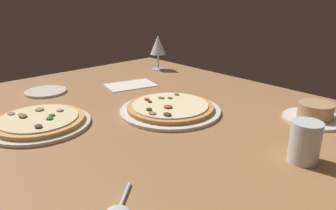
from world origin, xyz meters
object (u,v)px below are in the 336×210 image
Objects in this scene: pizza_side at (39,122)px; water_glass at (305,144)px; spoon at (120,206)px; paper_menu at (131,85)px; side_plate at (46,92)px; wine_glass_far at (158,46)px; ramekin_on_saucer at (315,113)px; pizza_main at (170,108)px.

water_glass reaches higher than pizza_side.
water_glass is at bearing 70.96° from spoon.
water_glass is 1.05× the size of spoon.
spoon reaches higher than paper_menu.
side_plate is at bearing -100.42° from paper_menu.
pizza_side is 3.17× the size of spoon.
wine_glass_far reaches higher than pizza_side.
spoon is (-4.77, -66.09, -1.62)cm from ramekin_on_saucer.
paper_menu is (-16.13, 43.60, -1.05)cm from pizza_side.
water_glass is 42.40cm from spoon.
water_glass is 0.62× the size of side_plate.
ramekin_on_saucer is 66.28cm from spoon.
pizza_side is (-16.95, -34.97, 0.02)cm from pizza_main.
wine_glass_far is (-80.84, 8.34, 9.36)cm from ramekin_on_saucer.
ramekin_on_saucer reaches higher than paper_menu.
spoon is at bearing -4.92° from pizza_side.
side_plate is (-29.70, 13.95, -0.75)cm from pizza_side.
wine_glass_far is 32.28cm from paper_menu.
wine_glass_far is 1.09× the size of side_plate.
pizza_side is 1.87× the size of side_plate.
side_plate is (-89.52, -22.02, -3.67)cm from water_glass.
water_glass reaches higher than side_plate.
pizza_main is 43.41cm from ramekin_on_saucer.
ramekin_on_saucer is 0.94× the size of paper_menu.
water_glass is (42.87, 1.00, 2.93)cm from pizza_main.
pizza_side is at bearing -129.28° from ramekin_on_saucer.
wine_glass_far reaches higher than ramekin_on_saucer.
wine_glass_far is 96.52cm from water_glass.
pizza_side is 1.72× the size of wine_glass_far.
paper_menu is 78.27cm from spoon.
pizza_side is 1.57× the size of ramekin_on_saucer.
spoon is (75.74, -17.91, 0.01)cm from side_plate.
spoon reaches higher than side_plate.
ramekin_on_saucer is 69.48cm from paper_menu.
ramekin_on_saucer is 93.84cm from side_plate.
pizza_side is 80.26cm from ramekin_on_saucer.
side_plate is at bearing -155.74° from pizza_main.
spoon is (46.04, -3.97, -0.74)cm from pizza_side.
pizza_side is 32.82cm from side_plate.
ramekin_on_saucer is at bearing 38.72° from pizza_main.
water_glass is 92.26cm from side_plate.
wine_glass_far is at bearing 159.00° from water_glass.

